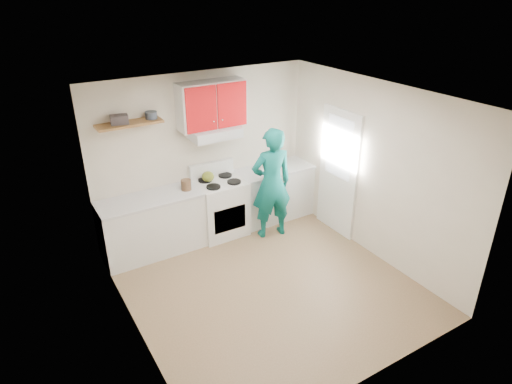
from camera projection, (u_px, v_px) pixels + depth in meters
floor at (267, 284)px, 6.16m from camera, size 3.80×3.80×0.00m
ceiling at (270, 97)px, 5.03m from camera, size 3.60×3.80×0.04m
back_wall at (204, 154)px, 7.06m from camera, size 3.60×0.04×2.60m
front_wall at (379, 279)px, 4.13m from camera, size 3.60×0.04×2.60m
left_wall at (127, 240)px, 4.75m from camera, size 0.04×3.80×2.60m
right_wall at (373, 171)px, 6.44m from camera, size 0.04×3.80×2.60m
door at (338, 173)px, 7.08m from camera, size 0.05×0.85×2.05m
door_glass at (339, 148)px, 6.89m from camera, size 0.01×0.55×0.95m
counter_left at (152, 226)px, 6.71m from camera, size 1.52×0.60×0.90m
counter_right at (273, 193)px, 7.73m from camera, size 1.32×0.60×0.90m
stove at (221, 208)px, 7.22m from camera, size 0.76×0.65×0.92m
range_hood at (215, 133)px, 6.76m from camera, size 0.76×0.44×0.15m
upper_cabinets at (212, 105)px, 6.62m from camera, size 1.02×0.33×0.70m
shelf at (129, 124)px, 6.09m from camera, size 0.90×0.30×0.04m
books at (119, 120)px, 6.00m from camera, size 0.26×0.21×0.12m
tin at (151, 115)px, 6.22m from camera, size 0.21×0.21×0.10m
kettle at (208, 177)px, 7.00m from camera, size 0.22×0.22×0.16m
crock at (186, 186)px, 6.72m from camera, size 0.15×0.15×0.18m
cutting_board at (262, 172)px, 7.40m from camera, size 0.31×0.24×0.02m
silicone_mat at (286, 167)px, 7.62m from camera, size 0.30×0.27×0.01m
person at (272, 184)px, 6.98m from camera, size 0.73×0.54×1.82m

